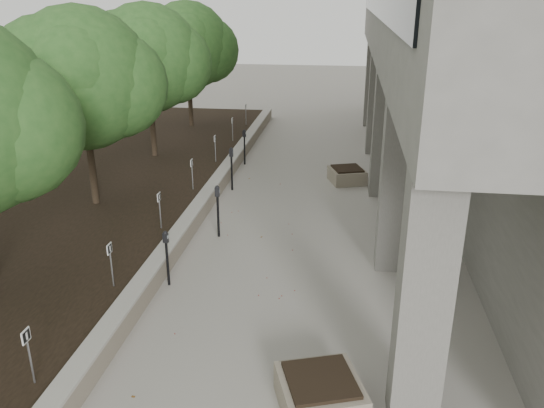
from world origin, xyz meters
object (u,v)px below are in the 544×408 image
Objects in this scene: planter_front at (320,393)px; parking_meter_2 at (167,258)px; parking_meter_4 at (232,169)px; planter_back at (347,175)px; crabapple_tree_4 at (149,81)px; parking_meter_3 at (218,211)px; crabapple_tree_5 at (188,65)px; crabapple_tree_3 at (85,109)px; parking_meter_5 at (245,147)px.

parking_meter_2 is at bearing 136.09° from planter_front.
planter_back is (3.73, 1.33, -0.46)m from parking_meter_4.
crabapple_tree_4 is 3.79× the size of parking_meter_3.
crabapple_tree_4 is at bearing 144.74° from parking_meter_4.
crabapple_tree_5 is at bearing 90.00° from crabapple_tree_4.
crabapple_tree_3 reaches higher than parking_meter_3.
crabapple_tree_4 is 4.18× the size of parking_meter_2.
parking_meter_2 is 8.57m from planter_back.
crabapple_tree_4 is at bearing 118.48° from parking_meter_3.
crabapple_tree_5 is at bearing 90.00° from crabapple_tree_3.
planter_back is (7.14, 4.04, -2.86)m from crabapple_tree_3.
parking_meter_3 is (3.82, -5.95, -2.40)m from crabapple_tree_4.
planter_front is (6.83, -17.00, -2.84)m from crabapple_tree_5.
planter_back is (7.14, -5.96, -2.86)m from crabapple_tree_5.
parking_meter_4 is 1.31× the size of planter_back.
parking_meter_2 is 2.72m from parking_meter_3.
parking_meter_2 is 0.97× the size of parking_meter_5.
crabapple_tree_5 is 8.41m from parking_meter_4.
planter_back is (7.14, -0.96, -2.86)m from crabapple_tree_4.
crabapple_tree_5 is (0.00, 10.00, 0.00)m from crabapple_tree_3.
parking_meter_5 is at bearing 90.32° from parking_meter_3.
parking_meter_2 is at bearing -75.16° from parking_meter_5.
crabapple_tree_5 is at bearing 140.16° from planter_back.
parking_meter_2 is (3.32, -3.62, -2.47)m from crabapple_tree_3.
crabapple_tree_3 is 5.50m from parking_meter_2.
crabapple_tree_3 reaches higher than parking_meter_2.
crabapple_tree_4 is at bearing -155.08° from parking_meter_5.
parking_meter_4 is 10.30m from planter_front.
planter_front is 1.10× the size of planter_back.
parking_meter_3 is at bearing -57.29° from crabapple_tree_4.
parking_meter_5 reaches higher than parking_meter_2.
crabapple_tree_3 is 10.18m from planter_front.
parking_meter_5 is (-0.52, 6.54, -0.05)m from parking_meter_3.
planter_front is at bearing -45.71° from crabapple_tree_3.
crabapple_tree_5 is at bearing 113.71° from parking_meter_4.
planter_front is (6.83, -7.00, -2.84)m from crabapple_tree_3.
crabapple_tree_5 is 14.23m from parking_meter_2.
planter_front is at bearing -32.75° from parking_meter_2.
crabapple_tree_5 is 18.54m from planter_front.
parking_meter_5 is (3.30, 0.59, -2.45)m from crabapple_tree_4.
parking_meter_4 is (-0.40, 3.66, 0.00)m from parking_meter_3.
planter_front is at bearing -72.05° from parking_meter_4.
crabapple_tree_4 is 4.15m from parking_meter_5.
parking_meter_4 is (3.42, 2.71, -2.40)m from crabapple_tree_3.
parking_meter_5 is 13.08m from planter_front.
crabapple_tree_4 is at bearing 119.64° from planter_front.
planter_front reaches higher than planter_back.
parking_meter_2 is at bearing -68.95° from crabapple_tree_4.
parking_meter_4 is (0.10, 6.33, 0.07)m from parking_meter_2.
parking_meter_3 is 1.00× the size of parking_meter_4.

